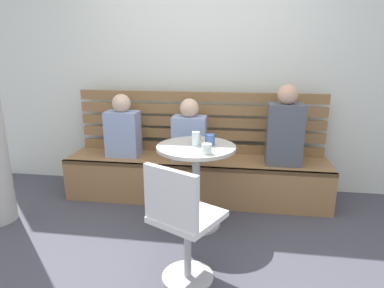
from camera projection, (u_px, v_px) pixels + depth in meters
ground at (174, 266)px, 2.46m from camera, size 8.00×8.00×0.00m
back_wall at (202, 57)px, 3.63m from camera, size 5.20×0.10×2.90m
booth_bench at (196, 178)px, 3.54m from camera, size 2.70×0.52×0.44m
booth_backrest at (199, 122)px, 3.62m from camera, size 2.65×0.04×0.66m
cafe_table at (196, 170)px, 2.92m from camera, size 0.68×0.68×0.74m
white_chair at (182, 221)px, 2.16m from camera, size 0.54×0.54×0.85m
person_adult at (285, 129)px, 3.23m from camera, size 0.34×0.22×0.78m
person_child_left at (189, 133)px, 3.41m from camera, size 0.34×0.22×0.62m
person_child_middle at (123, 129)px, 3.51m from camera, size 0.34×0.22×0.66m
cup_glass_short at (207, 149)px, 2.63m from camera, size 0.08×0.08×0.08m
cup_glass_tall at (196, 139)px, 2.86m from camera, size 0.07×0.07×0.12m
cup_espresso_small at (198, 138)px, 3.00m from camera, size 0.06×0.06×0.05m
cup_mug_blue at (210, 140)px, 2.87m from camera, size 0.08×0.08×0.09m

